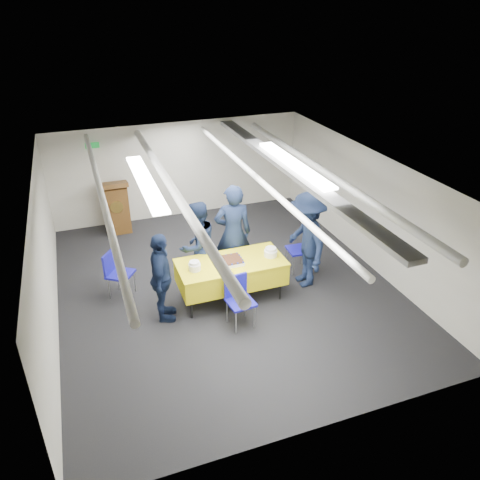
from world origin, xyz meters
name	(u,v)px	position (x,y,z in m)	size (l,w,h in m)	color
ground	(225,286)	(0.00, 0.00, 0.00)	(7.00, 7.00, 0.00)	black
room_shell	(222,189)	(0.09, 0.41, 1.81)	(6.00, 7.00, 2.30)	beige
serving_table	(231,272)	(-0.02, -0.41, 0.56)	(1.88, 0.89, 0.77)	black
sheet_cake	(229,261)	(-0.07, -0.44, 0.81)	(0.48, 0.37, 0.09)	white
plate_stack_left	(195,266)	(-0.69, -0.46, 0.85)	(0.21, 0.21, 0.16)	white
plate_stack_right	(271,252)	(0.71, -0.46, 0.85)	(0.23, 0.23, 0.16)	white
podium	(116,207)	(-1.60, 3.05, 0.61)	(0.62, 0.53, 1.25)	brown
chair_near	(238,296)	(-0.13, -1.10, 0.53)	(0.47, 0.47, 0.87)	gray
chair_right	(303,246)	(1.63, 0.08, 0.53)	(0.45, 0.45, 0.87)	gray
chair_left	(116,270)	(-1.93, 0.41, 0.53)	(0.58, 0.58, 0.87)	gray
sailor_a	(233,233)	(0.25, 0.27, 0.96)	(0.70, 0.46, 1.91)	black
sailor_b	(198,245)	(-0.44, 0.25, 0.84)	(0.82, 0.64, 1.68)	black
sailor_c	(161,278)	(-1.28, -0.56, 0.80)	(0.93, 0.39, 1.59)	black
sailor_d	(306,240)	(1.44, -0.38, 0.92)	(1.19, 0.68, 1.84)	black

